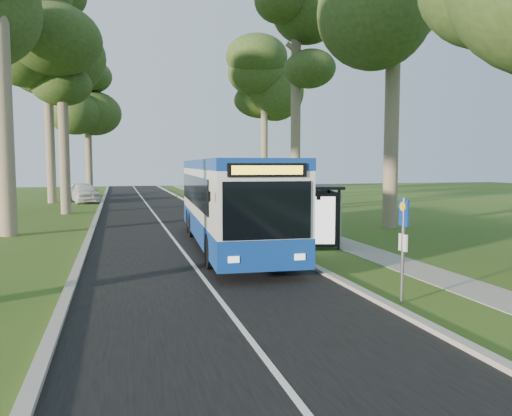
{
  "coord_description": "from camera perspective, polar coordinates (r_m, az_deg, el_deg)",
  "views": [
    {
      "loc": [
        -5.78,
        -16.38,
        3.2
      ],
      "look_at": [
        -0.86,
        1.25,
        1.6
      ],
      "focal_mm": 35.0,
      "sensor_mm": 36.0,
      "label": 1
    }
  ],
  "objects": [
    {
      "name": "litter_bin",
      "position": [
        20.6,
        2.99,
        -2.69
      ],
      "size": [
        0.5,
        0.5,
        0.88
      ],
      "rotation": [
        0.0,
        0.0,
        0.03
      ],
      "color": "black",
      "rests_on": "ground"
    },
    {
      "name": "tree_west_c",
      "position": [
        35.3,
        -21.41,
        16.64
      ],
      "size": [
        5.2,
        5.2,
        14.2
      ],
      "color": "#7A6B56",
      "rests_on": "ground"
    },
    {
      "name": "centre_line",
      "position": [
        26.67,
        -10.59,
        -1.93
      ],
      "size": [
        0.12,
        100.0,
        0.0
      ],
      "primitive_type": "cube",
      "color": "white",
      "rests_on": "road"
    },
    {
      "name": "tree_west_e",
      "position": [
        54.95,
        -18.75,
        12.49
      ],
      "size": [
        5.2,
        5.2,
        14.32
      ],
      "color": "#7A6B56",
      "rests_on": "ground"
    },
    {
      "name": "kerb_west",
      "position": [
        26.6,
        -18.13,
        -2.03
      ],
      "size": [
        0.25,
        100.0,
        0.12
      ],
      "primitive_type": "cube",
      "color": "#9E9B93",
      "rests_on": "ground"
    },
    {
      "name": "car_silver",
      "position": [
        51.63,
        -19.36,
        1.91
      ],
      "size": [
        2.56,
        4.31,
        1.34
      ],
      "primitive_type": "imported",
      "rotation": [
        0.0,
        0.0,
        0.3
      ],
      "color": "#B3B5BB",
      "rests_on": "ground"
    },
    {
      "name": "tree_west_d",
      "position": [
        45.74,
        -22.8,
        16.9
      ],
      "size": [
        5.2,
        5.2,
        17.49
      ],
      "color": "#7A6B56",
      "rests_on": "ground"
    },
    {
      "name": "car_white",
      "position": [
        44.49,
        -19.05,
        1.68
      ],
      "size": [
        3.06,
        5.24,
        1.67
      ],
      "primitive_type": "imported",
      "rotation": [
        0.0,
        0.0,
        0.23
      ],
      "color": "white",
      "rests_on": "ground"
    },
    {
      "name": "road",
      "position": [
        26.67,
        -10.59,
        -1.96
      ],
      "size": [
        7.0,
        100.0,
        0.02
      ],
      "primitive_type": "cube",
      "color": "black",
      "rests_on": "ground"
    },
    {
      "name": "bus_stop_sign",
      "position": [
        11.92,
        16.47,
        -3.27
      ],
      "size": [
        0.08,
        0.34,
        2.44
      ],
      "rotation": [
        0.0,
        0.0,
        0.03
      ],
      "color": "gray",
      "rests_on": "ground"
    },
    {
      "name": "bus",
      "position": [
        19.24,
        -3.03,
        0.66
      ],
      "size": [
        3.46,
        12.86,
        3.37
      ],
      "rotation": [
        0.0,
        0.0,
        -0.06
      ],
      "color": "white",
      "rests_on": "ground"
    },
    {
      "name": "footpath",
      "position": [
        27.99,
        2.79,
        -1.55
      ],
      "size": [
        1.5,
        100.0,
        0.02
      ],
      "primitive_type": "cube",
      "color": "gray",
      "rests_on": "ground"
    },
    {
      "name": "bus_shelter",
      "position": [
        19.65,
        8.07,
        0.47
      ],
      "size": [
        2.14,
        3.05,
        2.37
      ],
      "rotation": [
        0.0,
        0.0,
        -0.25
      ],
      "color": "black",
      "rests_on": "ground"
    },
    {
      "name": "kerb_east",
      "position": [
        27.19,
        -3.22,
        -1.64
      ],
      "size": [
        0.25,
        100.0,
        0.12
      ],
      "primitive_type": "cube",
      "color": "#9E9B93",
      "rests_on": "ground"
    },
    {
      "name": "tree_east_d",
      "position": [
        48.91,
        0.97,
        13.42
      ],
      "size": [
        5.2,
        5.2,
        13.98
      ],
      "color": "#7A6B56",
      "rests_on": "ground"
    },
    {
      "name": "ground",
      "position": [
        17.66,
        3.79,
        -5.45
      ],
      "size": [
        120.0,
        120.0,
        0.0
      ],
      "primitive_type": "plane",
      "color": "#31531A",
      "rests_on": "ground"
    },
    {
      "name": "tree_east_c",
      "position": [
        37.8,
        4.62,
        19.38
      ],
      "size": [
        5.2,
        5.2,
        17.04
      ],
      "color": "#7A6B56",
      "rests_on": "ground"
    }
  ]
}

